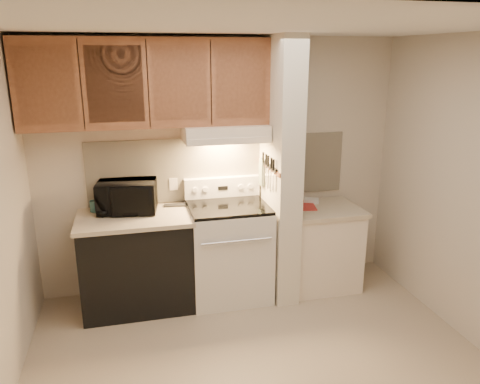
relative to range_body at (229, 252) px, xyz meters
name	(u,v)px	position (x,y,z in m)	size (l,w,h in m)	color
floor	(261,365)	(0.00, -1.16, -0.46)	(3.60, 3.60, 0.00)	tan
ceiling	(266,26)	(0.00, -1.16, 2.04)	(3.60, 3.60, 0.00)	white
wall_back	(221,166)	(0.00, 0.34, 0.79)	(3.60, 0.02, 2.50)	beige
backsplash	(221,168)	(0.00, 0.33, 0.78)	(2.60, 0.02, 0.63)	beige
range_body	(229,252)	(0.00, 0.00, 0.00)	(0.76, 0.65, 0.92)	silver
oven_window	(236,262)	(0.00, -0.32, 0.04)	(0.50, 0.01, 0.30)	black
oven_handle	(237,241)	(0.00, -0.35, 0.26)	(0.02, 0.02, 0.65)	silver
cooktop	(228,206)	(0.00, 0.00, 0.48)	(0.74, 0.64, 0.03)	black
range_backguard	(222,187)	(0.00, 0.28, 0.59)	(0.76, 0.08, 0.20)	silver
range_display	(223,188)	(0.00, 0.24, 0.59)	(0.10, 0.01, 0.04)	black
range_knob_left_outer	(195,190)	(-0.28, 0.24, 0.59)	(0.05, 0.05, 0.02)	silver
range_knob_left_inner	(205,189)	(-0.18, 0.24, 0.59)	(0.05, 0.05, 0.02)	silver
range_knob_right_inner	(241,187)	(0.18, 0.24, 0.59)	(0.05, 0.05, 0.02)	silver
range_knob_right_outer	(250,186)	(0.28, 0.24, 0.59)	(0.05, 0.05, 0.02)	silver
dishwasher_front	(137,263)	(-0.88, 0.01, -0.03)	(1.00, 0.63, 0.87)	black
left_countertop	(134,218)	(-0.88, 0.01, 0.43)	(1.04, 0.67, 0.04)	#C5B598
spoon_rest	(175,205)	(-0.48, 0.21, 0.46)	(0.22, 0.07, 0.02)	black
teal_jar	(95,206)	(-1.23, 0.23, 0.50)	(0.09, 0.09, 0.10)	#2B5A5E
outlet	(174,184)	(-0.48, 0.32, 0.64)	(0.08, 0.01, 0.12)	#F1E1CC
microwave	(127,197)	(-0.93, 0.15, 0.60)	(0.53, 0.36, 0.29)	black
partition_pillar	(280,171)	(0.51, -0.01, 0.79)	(0.22, 0.70, 2.50)	beige
pillar_trim	(269,167)	(0.39, -0.01, 0.84)	(0.01, 0.70, 0.04)	#935838
knife_strip	(270,166)	(0.39, -0.06, 0.86)	(0.02, 0.42, 0.04)	black
knife_blade_a	(273,181)	(0.38, -0.21, 0.76)	(0.01, 0.04, 0.16)	silver
knife_handle_a	(273,165)	(0.38, -0.21, 0.91)	(0.02, 0.02, 0.10)	black
knife_blade_b	(270,179)	(0.38, -0.12, 0.75)	(0.01, 0.04, 0.18)	silver
knife_handle_b	(271,163)	(0.38, -0.15, 0.91)	(0.02, 0.02, 0.10)	black
knife_blade_c	(268,178)	(0.38, -0.05, 0.74)	(0.01, 0.04, 0.20)	silver
knife_handle_c	(268,161)	(0.38, -0.05, 0.91)	(0.02, 0.02, 0.10)	black
knife_blade_d	(266,175)	(0.38, 0.02, 0.76)	(0.01, 0.04, 0.16)	silver
knife_handle_d	(266,159)	(0.38, 0.02, 0.91)	(0.02, 0.02, 0.10)	black
knife_blade_e	(263,173)	(0.38, 0.11, 0.75)	(0.01, 0.04, 0.18)	silver
knife_handle_e	(263,157)	(0.38, 0.12, 0.91)	(0.02, 0.02, 0.10)	black
oven_mitt	(262,172)	(0.38, 0.17, 0.75)	(0.03, 0.11, 0.26)	gray
right_cab_base	(320,248)	(0.97, -0.01, -0.06)	(0.70, 0.60, 0.81)	#F1E1CC
right_countertop	(323,209)	(0.97, -0.01, 0.37)	(0.74, 0.64, 0.04)	#C5B598
red_folder	(302,205)	(0.79, 0.09, 0.40)	(0.25, 0.34, 0.01)	#AF2D29
white_box	(311,201)	(0.92, 0.17, 0.41)	(0.15, 0.10, 0.04)	white
range_hood	(225,132)	(0.00, 0.12, 1.17)	(0.78, 0.44, 0.15)	#F1E1CC
hood_lip	(230,141)	(0.00, -0.08, 1.12)	(0.78, 0.04, 0.06)	#F1E1CC
upper_cabinets	(147,83)	(-0.69, 0.17, 1.62)	(2.18, 0.33, 0.77)	#935838
cab_door_a	(46,85)	(-1.51, 0.01, 1.62)	(0.46, 0.01, 0.63)	#935838
cab_gap_a	(81,85)	(-1.23, 0.01, 1.62)	(0.01, 0.01, 0.73)	black
cab_door_b	(115,84)	(-0.96, 0.01, 1.62)	(0.46, 0.01, 0.63)	#935838
cab_gap_b	(148,84)	(-0.69, 0.01, 1.62)	(0.01, 0.01, 0.73)	black
cab_door_c	(180,84)	(-0.42, 0.01, 1.62)	(0.46, 0.01, 0.63)	#935838
cab_gap_c	(211,83)	(-0.14, 0.01, 1.62)	(0.01, 0.01, 0.73)	black
cab_door_d	(241,83)	(0.13, 0.01, 1.62)	(0.46, 0.01, 0.63)	#935838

